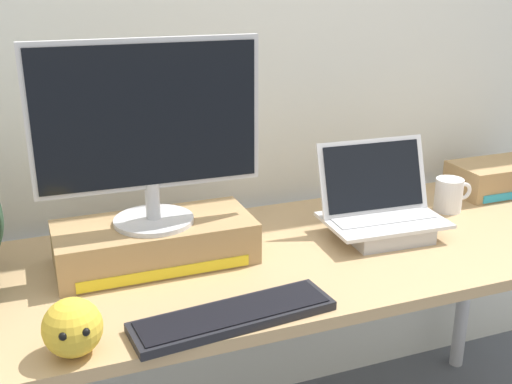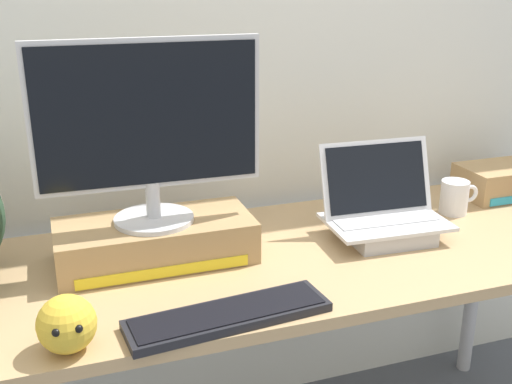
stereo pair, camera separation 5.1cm
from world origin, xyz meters
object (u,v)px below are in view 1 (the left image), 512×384
Objects in this scene: desktop_monitor at (148,129)px; external_keyboard at (234,316)px; coffee_mug at (449,195)px; open_laptop at (381,217)px; plush_toy at (73,327)px; toner_box_cyan at (499,177)px; toner_box_yellow at (155,242)px.

desktop_monitor reaches higher than external_keyboard.
coffee_mug reaches higher than external_keyboard.
open_laptop is 0.31m from coffee_mug.
external_keyboard is 0.91m from coffee_mug.
open_laptop is at bearing 18.63° from plush_toy.
desktop_monitor is 4.73× the size of plush_toy.
external_keyboard is at bearing -157.36° from toner_box_cyan.
plush_toy is at bearing -162.04° from coffee_mug.
desktop_monitor is 0.49m from external_keyboard.
toner_box_yellow is 0.90× the size of desktop_monitor.
open_laptop is (0.63, -0.05, -0.30)m from desktop_monitor.
desktop_monitor is at bearing -91.97° from toner_box_yellow.
toner_box_yellow is 4.25× the size of plush_toy.
open_laptop is 0.59m from toner_box_cyan.
desktop_monitor is 0.70m from open_laptop.
desktop_monitor is 0.51m from plush_toy.
open_laptop is at bearing -163.04° from toner_box_cyan.
toner_box_cyan is (1.43, 0.46, -0.01)m from plush_toy.
desktop_monitor is at bearing 177.93° from open_laptop.
coffee_mug reaches higher than toner_box_cyan.
desktop_monitor is 4.36× the size of coffee_mug.
plush_toy is at bearing -122.96° from desktop_monitor.
coffee_mug is at bearing 3.36° from desktop_monitor.
coffee_mug is at bearing -161.94° from toner_box_cyan.
toner_box_cyan is (1.19, 0.12, -0.00)m from toner_box_yellow.
desktop_monitor is 1.22× the size of external_keyboard.
open_laptop is 2.90× the size of plush_toy.
external_keyboard is 3.87× the size of plush_toy.
open_laptop is at bearing 23.01° from external_keyboard.
toner_box_cyan is at bearing 5.62° from toner_box_yellow.
toner_box_yellow is 0.93m from coffee_mug.
toner_box_yellow is at bearing -178.14° from coffee_mug.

